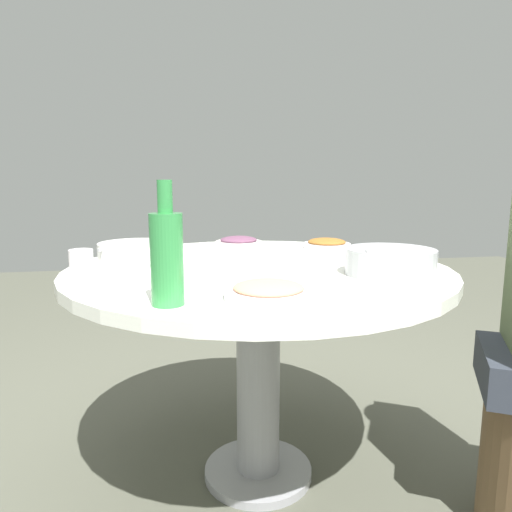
# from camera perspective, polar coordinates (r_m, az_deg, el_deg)

# --- Properties ---
(ground) EXTENTS (8.00, 8.00, 0.00)m
(ground) POSITION_cam_1_polar(r_m,az_deg,el_deg) (1.83, 0.26, -25.09)
(ground) COLOR #4F5143
(round_dining_table) EXTENTS (1.24, 1.24, 0.76)m
(round_dining_table) POSITION_cam_1_polar(r_m,az_deg,el_deg) (1.57, 0.28, -6.08)
(round_dining_table) COLOR #99999E
(round_dining_table) RESTS_ON ground
(rice_bowl) EXTENTS (0.27, 0.27, 0.09)m
(rice_bowl) POSITION_cam_1_polar(r_m,az_deg,el_deg) (1.45, 16.06, -0.60)
(rice_bowl) COLOR #B2B5BA
(rice_bowl) RESTS_ON round_dining_table
(soup_bowl) EXTENTS (0.25, 0.25, 0.07)m
(soup_bowl) POSITION_cam_1_polar(r_m,az_deg,el_deg) (1.67, -14.44, 0.42)
(soup_bowl) COLOR silver
(soup_bowl) RESTS_ON round_dining_table
(dish_stirfry) EXTENTS (0.20, 0.20, 0.04)m
(dish_stirfry) POSITION_cam_1_polar(r_m,az_deg,el_deg) (1.95, 8.62, 1.49)
(dish_stirfry) COLOR silver
(dish_stirfry) RESTS_ON round_dining_table
(dish_eggplant) EXTENTS (0.20, 0.20, 0.04)m
(dish_eggplant) POSITION_cam_1_polar(r_m,az_deg,el_deg) (1.98, -2.15, 1.75)
(dish_eggplant) COLOR silver
(dish_eggplant) RESTS_ON round_dining_table
(dish_shrimp) EXTENTS (0.22, 0.22, 0.04)m
(dish_shrimp) POSITION_cam_1_polar(r_m,az_deg,el_deg) (1.13, 1.53, -4.27)
(dish_shrimp) COLOR silver
(dish_shrimp) RESTS_ON round_dining_table
(green_bottle) EXTENTS (0.08, 0.08, 0.28)m
(green_bottle) POSITION_cam_1_polar(r_m,az_deg,el_deg) (1.07, -10.83, 0.05)
(green_bottle) COLOR #359247
(green_bottle) RESTS_ON round_dining_table
(tea_cup_near) EXTENTS (0.06, 0.06, 0.07)m
(tea_cup_near) POSITION_cam_1_polar(r_m,az_deg,el_deg) (1.87, -10.48, 1.65)
(tea_cup_near) COLOR white
(tea_cup_near) RESTS_ON round_dining_table
(tea_cup_far) EXTENTS (0.07, 0.07, 0.07)m
(tea_cup_far) POSITION_cam_1_polar(r_m,az_deg,el_deg) (1.52, -20.54, -0.61)
(tea_cup_far) COLOR white
(tea_cup_far) RESTS_ON round_dining_table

